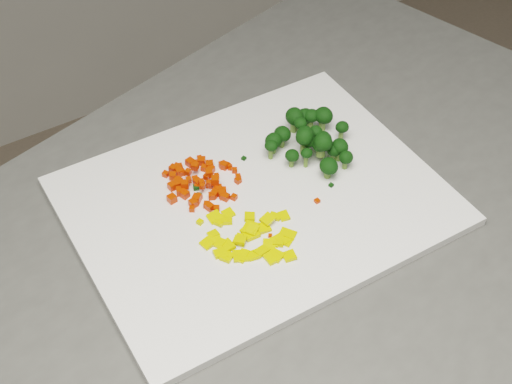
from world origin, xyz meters
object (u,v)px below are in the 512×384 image
pepper_pile (252,230)px  broccoli_pile (311,137)px  counter_block (291,374)px  carrot_pile (200,178)px  cutting_board (256,201)px

pepper_pile → broccoli_pile: (0.14, 0.08, 0.02)m
broccoli_pile → pepper_pile: bearing=-150.1°
counter_block → carrot_pile: (-0.11, 0.07, 0.48)m
broccoli_pile → cutting_board: bearing=-163.0°
counter_block → broccoli_pile: 0.50m
counter_block → carrot_pile: carrot_pile is taller
counter_block → broccoli_pile: (0.05, 0.05, 0.49)m
cutting_board → pepper_pile: pepper_pile is taller
counter_block → pepper_pile: bearing=-162.1°
counter_block → cutting_board: 0.46m
carrot_pile → broccoli_pile: bearing=-8.8°
cutting_board → pepper_pile: bearing=-126.4°
counter_block → cutting_board: cutting_board is taller
counter_block → broccoli_pile: broccoli_pile is taller
counter_block → pepper_pile: pepper_pile is taller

